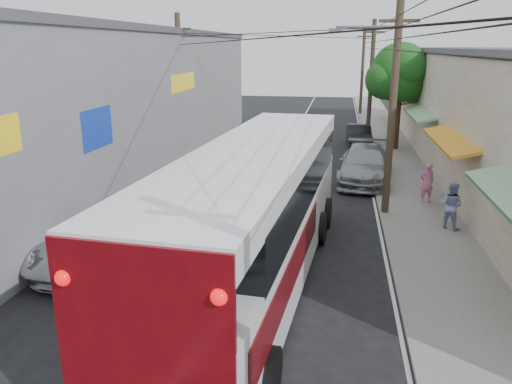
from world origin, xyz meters
TOP-DOWN VIEW (x-y plane):
  - sidewalk at (6.50, 20.00)m, footprint 3.00×80.00m
  - building_right at (10.99, 22.00)m, footprint 7.09×40.00m
  - building_left at (-8.50, 18.00)m, footprint 7.20×36.00m
  - utility_poles at (3.13, 20.33)m, footprint 11.80×45.28m
  - street_tree at (6.87, 26.02)m, footprint 4.40×4.00m
  - coach_bus at (1.21, 6.49)m, footprint 3.91×13.58m
  - jeepney at (-3.70, 7.09)m, footprint 2.76×5.52m
  - parked_suv at (4.60, 18.00)m, footprint 2.79×5.96m
  - parked_car_mid at (4.60, 20.31)m, footprint 1.91×4.16m
  - parked_car_far at (4.60, 27.00)m, footprint 1.66×4.27m
  - pedestrian_near at (6.95, 14.57)m, footprint 0.69×0.54m
  - pedestrian_far at (7.31, 11.51)m, footprint 1.04×0.99m

SIDE VIEW (x-z plane):
  - sidewalk at x=6.50m, z-range 0.00..0.12m
  - parked_car_mid at x=4.60m, z-range 0.00..1.38m
  - parked_car_far at x=4.60m, z-range 0.00..1.39m
  - jeepney at x=-3.70m, z-range 0.00..1.50m
  - parked_suv at x=4.60m, z-range 0.00..1.68m
  - pedestrian_near at x=6.95m, z-range 0.12..1.79m
  - pedestrian_far at x=7.31m, z-range 0.12..1.80m
  - coach_bus at x=1.21m, z-range 0.07..3.93m
  - building_right at x=10.99m, z-range 0.03..6.28m
  - building_left at x=-8.50m, z-range 0.03..7.28m
  - utility_poles at x=3.13m, z-range 0.13..8.13m
  - street_tree at x=6.87m, z-range 1.37..7.97m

